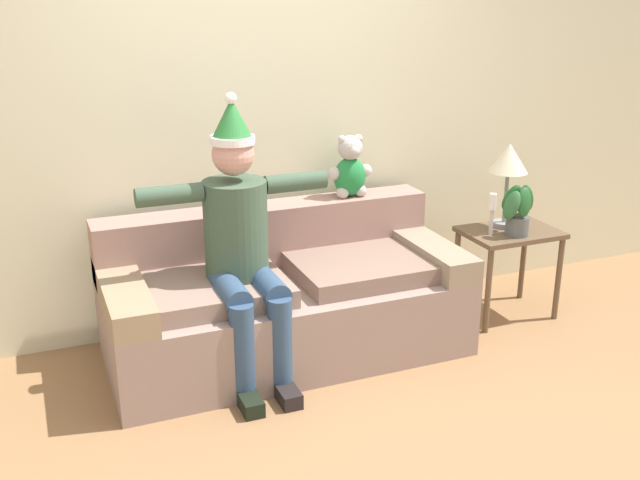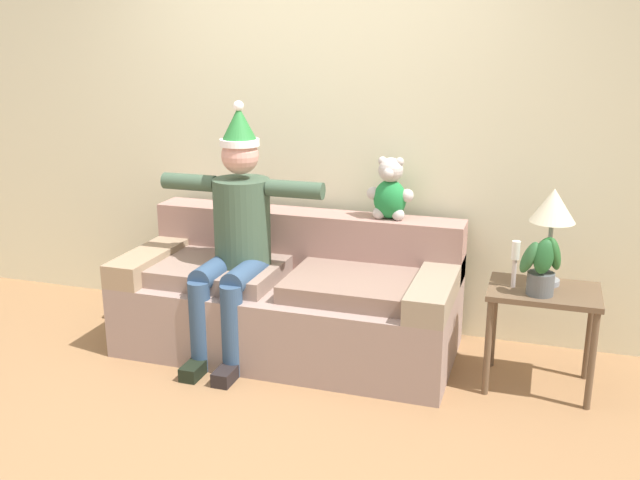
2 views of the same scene
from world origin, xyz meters
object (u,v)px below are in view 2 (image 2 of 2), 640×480
candle_tall (515,258)px  table_lamp (553,210)px  couch (291,298)px  teddy_bear (390,191)px  person_seated (236,231)px  side_table (543,305)px  potted_plant (542,265)px

candle_tall → table_lamp: bearing=31.6°
couch → table_lamp: (1.48, -0.00, 0.67)m
couch → teddy_bear: (0.54, 0.28, 0.65)m
person_seated → side_table: person_seated is taller
table_lamp → potted_plant: bearing=-99.9°
person_seated → candle_tall: size_ratio=5.87×
person_seated → teddy_bear: person_seated is taller
side_table → potted_plant: size_ratio=1.78×
person_seated → side_table: size_ratio=2.60×
person_seated → potted_plant: (1.73, -0.01, -0.03)m
teddy_bear → table_lamp: 0.98m
person_seated → table_lamp: 1.79m
couch → person_seated: 0.55m
teddy_bear → potted_plant: bearing=-26.6°
teddy_bear → person_seated: bearing=-151.6°
candle_tall → side_table: bearing=7.0°
side_table → potted_plant: bearing=-105.3°
couch → side_table: bearing=-3.3°
side_table → candle_tall: candle_tall is taller
couch → potted_plant: size_ratio=6.14×
teddy_bear → candle_tall: bearing=-26.8°
teddy_bear → candle_tall: (0.77, -0.39, -0.23)m
table_lamp → person_seated: bearing=-174.8°
person_seated → side_table: (1.76, 0.08, -0.29)m
teddy_bear → side_table: bearing=-21.6°
side_table → person_seated: bearing=-177.5°
side_table → candle_tall: (-0.16, -0.02, 0.26)m
teddy_bear → candle_tall: 0.89m
teddy_bear → side_table: size_ratio=0.66×
teddy_bear → side_table: teddy_bear is taller
couch → candle_tall: bearing=-4.6°
potted_plant → table_lamp: bearing=80.1°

